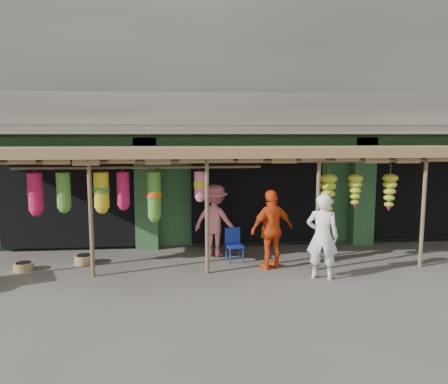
{
  "coord_description": "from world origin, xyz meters",
  "views": [
    {
      "loc": [
        -2.02,
        -9.64,
        3.1
      ],
      "look_at": [
        -1.01,
        1.0,
        1.67
      ],
      "focal_mm": 35.0,
      "sensor_mm": 36.0,
      "label": 1
    }
  ],
  "objects": [
    {
      "name": "person_shopper",
      "position": [
        -1.22,
        1.19,
        0.91
      ],
      "size": [
        1.36,
        1.18,
        1.82
      ],
      "primitive_type": "imported",
      "rotation": [
        0.0,
        0.0,
        2.61
      ],
      "color": "pink",
      "rests_on": "ground"
    },
    {
      "name": "blue_chair",
      "position": [
        -0.8,
        0.7,
        0.45
      ],
      "size": [
        0.45,
        0.46,
        0.81
      ],
      "rotation": [
        0.0,
        0.0,
        0.19
      ],
      "color": "navy",
      "rests_on": "ground"
    },
    {
      "name": "building",
      "position": [
        -0.0,
        4.87,
        3.37
      ],
      "size": [
        16.4,
        6.8,
        7.0
      ],
      "color": "gray",
      "rests_on": "ground"
    },
    {
      "name": "awning",
      "position": [
        -0.15,
        0.8,
        2.57
      ],
      "size": [
        14.0,
        2.7,
        2.79
      ],
      "color": "brown",
      "rests_on": "ground"
    },
    {
      "name": "person_front",
      "position": [
        0.93,
        -0.79,
        0.92
      ],
      "size": [
        0.78,
        0.65,
        1.85
      ],
      "primitive_type": "imported",
      "rotation": [
        0.0,
        0.0,
        2.79
      ],
      "color": "white",
      "rests_on": "ground"
    },
    {
      "name": "basket_right",
      "position": [
        -4.41,
        0.8,
        0.1
      ],
      "size": [
        0.59,
        0.59,
        0.2
      ],
      "primitive_type": "cylinder",
      "rotation": [
        0.0,
        0.0,
        0.4
      ],
      "color": "#9E7249",
      "rests_on": "ground"
    },
    {
      "name": "ground",
      "position": [
        0.0,
        0.0,
        0.0
      ],
      "size": [
        80.0,
        80.0,
        0.0
      ],
      "primitive_type": "plane",
      "color": "#514C47",
      "rests_on": "ground"
    },
    {
      "name": "basket_left",
      "position": [
        -5.67,
        0.38,
        0.09
      ],
      "size": [
        0.48,
        0.48,
        0.18
      ],
      "primitive_type": "cylinder",
      "rotation": [
        0.0,
        0.0,
        0.12
      ],
      "color": "brown",
      "rests_on": "ground"
    },
    {
      "name": "person_vendor",
      "position": [
        0.0,
        0.02,
        0.92
      ],
      "size": [
        1.16,
        0.81,
        1.84
      ],
      "primitive_type": "imported",
      "rotation": [
        0.0,
        0.0,
        3.51
      ],
      "color": "#E24815",
      "rests_on": "ground"
    }
  ]
}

